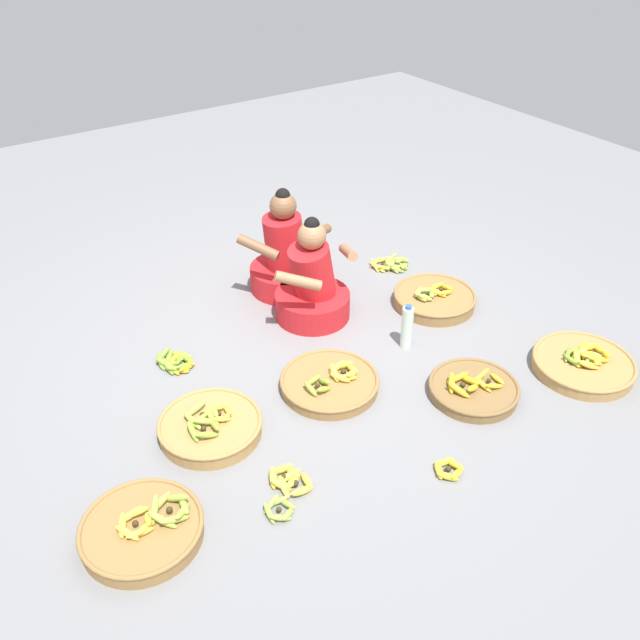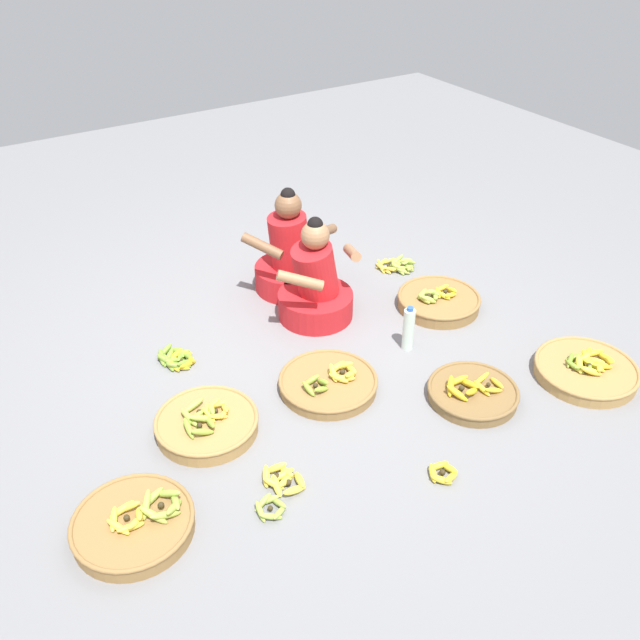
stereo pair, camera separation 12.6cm
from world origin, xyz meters
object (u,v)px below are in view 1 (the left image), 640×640
(banana_basket_front_center, at_px, (330,382))
(loose_bananas_front_left, at_px, (176,362))
(vendor_woman_behind, at_px, (285,258))
(banana_basket_near_bicycle, at_px, (210,426))
(banana_basket_back_left, at_px, (583,364))
(loose_bananas_front_right, at_px, (392,264))
(banana_basket_back_right, at_px, (473,389))
(banana_basket_back_center, at_px, (434,298))
(banana_basket_mid_right, at_px, (143,529))
(loose_bananas_mid_left, at_px, (448,469))
(vendor_woman_front, at_px, (313,287))
(water_bottle, at_px, (407,327))
(loose_bananas_near_vendor, at_px, (287,488))

(banana_basket_front_center, relative_size, loose_bananas_front_left, 2.08)
(vendor_woman_behind, xyz_separation_m, banana_basket_near_bicycle, (-1.16, -1.08, -0.20))
(banana_basket_back_left, distance_m, loose_bananas_front_right, 1.68)
(banana_basket_back_right, relative_size, loose_bananas_front_right, 1.77)
(banana_basket_near_bicycle, bearing_deg, banana_basket_back_center, 8.41)
(banana_basket_front_center, height_order, banana_basket_mid_right, banana_basket_mid_right)
(banana_basket_front_center, distance_m, loose_bananas_mid_left, 0.92)
(vendor_woman_front, xyz_separation_m, loose_bananas_mid_left, (-0.24, -1.62, -0.21))
(vendor_woman_front, xyz_separation_m, water_bottle, (0.30, -0.64, -0.09))
(vendor_woman_front, bearing_deg, water_bottle, -64.57)
(vendor_woman_behind, height_order, banana_basket_back_right, vendor_woman_behind)
(banana_basket_mid_right, bearing_deg, banana_basket_front_center, 16.30)
(banana_basket_near_bicycle, bearing_deg, banana_basket_back_left, -20.19)
(loose_bananas_front_right, height_order, water_bottle, water_bottle)
(vendor_woman_behind, height_order, loose_bananas_front_left, vendor_woman_behind)
(vendor_woman_behind, xyz_separation_m, banana_basket_back_center, (0.75, -0.80, -0.20))
(banana_basket_back_right, bearing_deg, water_bottle, 91.31)
(banana_basket_near_bicycle, bearing_deg, loose_bananas_mid_left, -47.23)
(banana_basket_back_right, distance_m, water_bottle, 0.61)
(banana_basket_back_left, bearing_deg, vendor_woman_front, 125.82)
(banana_basket_back_left, bearing_deg, loose_bananas_mid_left, -172.87)
(water_bottle, bearing_deg, banana_basket_back_right, -88.69)
(vendor_woman_front, bearing_deg, banana_basket_mid_right, -146.98)
(loose_bananas_near_vendor, xyz_separation_m, loose_bananas_front_left, (-0.03, 1.27, 0.00))
(loose_bananas_mid_left, height_order, loose_bananas_front_left, loose_bananas_front_left)
(banana_basket_near_bicycle, height_order, water_bottle, water_bottle)
(vendor_woman_behind, xyz_separation_m, banana_basket_mid_right, (-1.74, -1.53, -0.20))
(vendor_woman_front, distance_m, water_bottle, 0.71)
(vendor_woman_front, xyz_separation_m, loose_bananas_front_right, (0.88, 0.21, -0.21))
(loose_bananas_near_vendor, relative_size, loose_bananas_front_right, 1.12)
(banana_basket_back_left, distance_m, banana_basket_near_bicycle, 2.32)
(banana_basket_back_right, height_order, banana_basket_near_bicycle, banana_basket_near_bicycle)
(banana_basket_back_center, bearing_deg, banana_basket_back_left, -76.54)
(vendor_woman_front, relative_size, banana_basket_front_center, 1.26)
(vendor_woman_front, distance_m, loose_bananas_mid_left, 1.65)
(banana_basket_near_bicycle, bearing_deg, water_bottle, 0.73)
(vendor_woman_front, relative_size, loose_bananas_front_left, 2.62)
(banana_basket_near_bicycle, bearing_deg, banana_basket_front_center, -3.98)
(banana_basket_back_left, relative_size, loose_bananas_near_vendor, 1.83)
(loose_bananas_mid_left, relative_size, loose_bananas_front_left, 0.61)
(banana_basket_mid_right, height_order, loose_bananas_front_right, banana_basket_mid_right)
(banana_basket_back_right, relative_size, banana_basket_mid_right, 0.92)
(vendor_woman_behind, bearing_deg, banana_basket_back_left, -61.68)
(banana_basket_front_center, bearing_deg, banana_basket_back_right, -38.33)
(vendor_woman_front, height_order, banana_basket_front_center, vendor_woman_front)
(water_bottle, bearing_deg, loose_bananas_mid_left, -118.81)
(vendor_woman_behind, distance_m, loose_bananas_front_left, 1.16)
(loose_bananas_mid_left, bearing_deg, vendor_woman_behind, 82.33)
(banana_basket_near_bicycle, xyz_separation_m, loose_bananas_front_left, (0.10, 0.68, -0.02))
(vendor_woman_behind, relative_size, water_bottle, 2.50)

